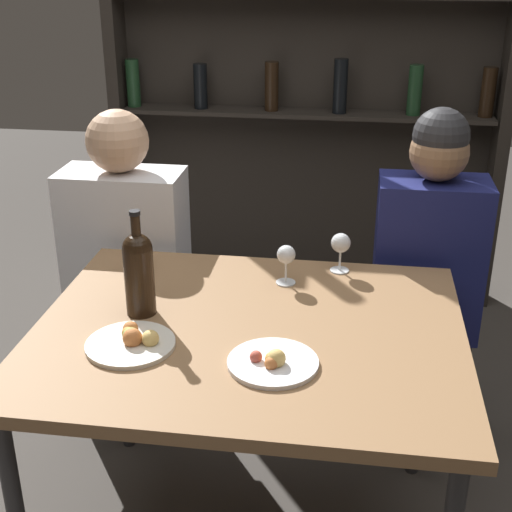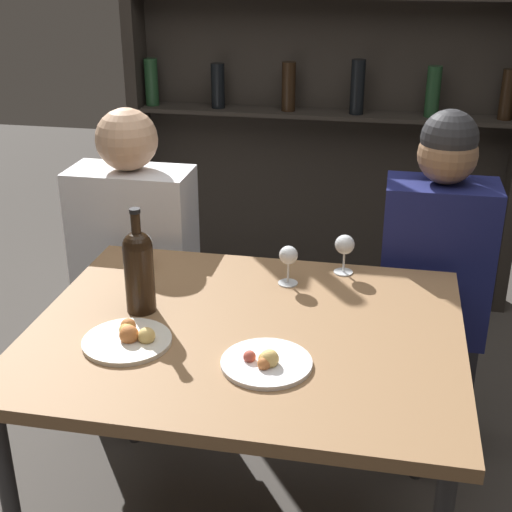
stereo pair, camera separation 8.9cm
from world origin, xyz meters
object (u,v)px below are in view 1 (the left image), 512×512
(seated_person_right, at_px, (425,290))
(food_plate_1, at_px, (273,362))
(wine_glass_1, at_px, (138,247))
(wine_glass_0, at_px, (286,257))
(wine_bottle, at_px, (139,270))
(seated_person_left, at_px, (128,281))
(food_plate_0, at_px, (132,341))
(wine_glass_2, at_px, (341,245))

(seated_person_right, bearing_deg, food_plate_1, -118.41)
(wine_glass_1, xyz_separation_m, seated_person_right, (0.92, 0.32, -0.24))
(wine_glass_0, height_order, wine_glass_1, wine_glass_0)
(wine_bottle, bearing_deg, seated_person_left, 112.21)
(food_plate_0, relative_size, seated_person_right, 0.19)
(wine_bottle, bearing_deg, seated_person_right, 35.26)
(wine_glass_0, distance_m, seated_person_left, 0.76)
(wine_bottle, relative_size, seated_person_left, 0.25)
(wine_glass_1, bearing_deg, wine_glass_0, -3.29)
(food_plate_0, xyz_separation_m, seated_person_left, (-0.27, 0.77, -0.21))
(wine_glass_0, distance_m, food_plate_0, 0.55)
(wine_glass_1, distance_m, wine_glass_2, 0.63)
(wine_glass_1, height_order, wine_glass_2, wine_glass_2)
(wine_bottle, distance_m, wine_glass_2, 0.65)
(wine_glass_0, distance_m, wine_glass_2, 0.19)
(wine_glass_0, bearing_deg, seated_person_right, 37.01)
(wine_bottle, xyz_separation_m, seated_person_right, (0.83, 0.59, -0.29))
(wine_bottle, height_order, seated_person_left, seated_person_left)
(food_plate_1, distance_m, seated_person_right, 0.94)
(wine_glass_1, distance_m, food_plate_0, 0.47)
(wine_glass_2, relative_size, seated_person_left, 0.11)
(wine_glass_0, xyz_separation_m, seated_person_right, (0.45, 0.34, -0.25))
(wine_bottle, height_order, wine_glass_0, wine_bottle)
(wine_glass_0, bearing_deg, food_plate_0, -129.65)
(food_plate_0, distance_m, seated_person_left, 0.84)
(wine_glass_0, distance_m, food_plate_1, 0.47)
(wine_glass_2, xyz_separation_m, food_plate_1, (-0.14, -0.58, -0.08))
(wine_bottle, xyz_separation_m, food_plate_0, (0.03, -0.18, -0.12))
(wine_glass_2, relative_size, food_plate_1, 0.56)
(wine_glass_1, height_order, seated_person_right, seated_person_right)
(wine_glass_0, height_order, food_plate_1, wine_glass_0)
(wine_glass_2, height_order, seated_person_left, seated_person_left)
(wine_glass_1, relative_size, food_plate_1, 0.52)
(wine_glass_2, xyz_separation_m, seated_person_right, (0.30, 0.23, -0.25))
(wine_glass_0, relative_size, wine_glass_2, 0.98)
(wine_glass_1, bearing_deg, wine_glass_2, 7.77)
(food_plate_1, bearing_deg, wine_bottle, 151.10)
(food_plate_1, xyz_separation_m, seated_person_left, (-0.64, 0.81, -0.21))
(seated_person_left, xyz_separation_m, seated_person_right, (1.07, 0.00, 0.04))
(food_plate_0, bearing_deg, wine_glass_2, 46.42)
(wine_glass_1, xyz_separation_m, food_plate_1, (0.48, -0.49, -0.07))
(wine_bottle, distance_m, seated_person_right, 1.06)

